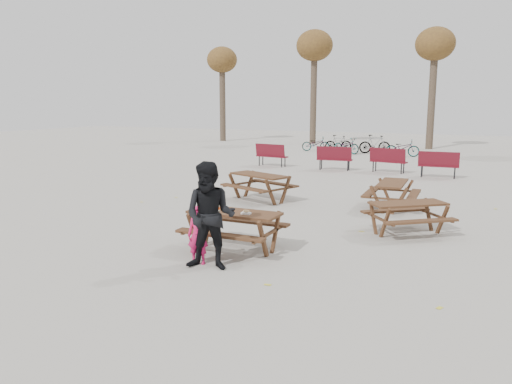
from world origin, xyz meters
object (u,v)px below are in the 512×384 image
at_px(food_tray, 246,213).
at_px(soda_bottle, 218,207).
at_px(picnic_table_far, 392,195).
at_px(adult, 210,216).
at_px(picnic_table_north, 259,188).
at_px(main_picnic_table, 234,221).
at_px(picnic_table_east, 407,218).
at_px(child, 198,235).

xyz_separation_m(food_tray, soda_bottle, (-0.62, 0.02, 0.05)).
relative_size(food_tray, picnic_table_far, 0.11).
xyz_separation_m(adult, picnic_table_far, (1.95, 6.46, -0.58)).
relative_size(picnic_table_north, picnic_table_far, 1.08).
height_order(main_picnic_table, picnic_table_north, picnic_table_north).
height_order(adult, picnic_table_north, adult).
bearing_deg(picnic_table_far, adult, 160.99).
xyz_separation_m(food_tray, picnic_table_north, (-1.96, 4.88, -0.40)).
xyz_separation_m(main_picnic_table, food_tray, (0.31, -0.11, 0.21)).
distance_m(soda_bottle, adult, 1.19).
xyz_separation_m(soda_bottle, picnic_table_east, (3.20, 2.80, -0.49)).
distance_m(main_picnic_table, soda_bottle, 0.41).
distance_m(main_picnic_table, picnic_table_north, 5.05).
distance_m(soda_bottle, picnic_table_far, 5.91).
bearing_deg(picnic_table_east, main_picnic_table, -175.29).
xyz_separation_m(adult, picnic_table_north, (-1.80, 5.95, -0.55)).
xyz_separation_m(soda_bottle, child, (0.11, -0.95, -0.32)).
height_order(food_tray, soda_bottle, soda_bottle).
xyz_separation_m(main_picnic_table, child, (-0.19, -1.04, -0.06)).
height_order(picnic_table_north, picnic_table_far, picnic_table_north).
distance_m(adult, picnic_table_north, 6.24).
bearing_deg(adult, soda_bottle, 99.94).
relative_size(food_tray, child, 0.17).
relative_size(adult, picnic_table_north, 1.03).
bearing_deg(food_tray, picnic_table_east, 47.42).
bearing_deg(adult, picnic_table_far, 60.46).
height_order(food_tray, picnic_table_far, food_tray).
relative_size(main_picnic_table, child, 1.70).
xyz_separation_m(main_picnic_table, picnic_table_east, (2.90, 2.71, -0.23)).
bearing_deg(adult, picnic_table_east, 42.03).
bearing_deg(child, food_tray, 45.29).
relative_size(soda_bottle, picnic_table_far, 0.10).
bearing_deg(main_picnic_table, soda_bottle, -163.79).
xyz_separation_m(soda_bottle, picnic_table_far, (2.41, 5.37, -0.48)).
xyz_separation_m(picnic_table_east, picnic_table_north, (-4.55, 2.06, 0.04)).
height_order(picnic_table_east, picnic_table_north, picnic_table_north).
xyz_separation_m(food_tray, picnic_table_far, (1.79, 5.39, -0.42)).
bearing_deg(soda_bottle, main_picnic_table, 16.21).
relative_size(picnic_table_east, picnic_table_north, 0.90).
distance_m(food_tray, picnic_table_east, 3.85).
distance_m(picnic_table_east, picnic_table_north, 4.99).
distance_m(soda_bottle, picnic_table_north, 5.06).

